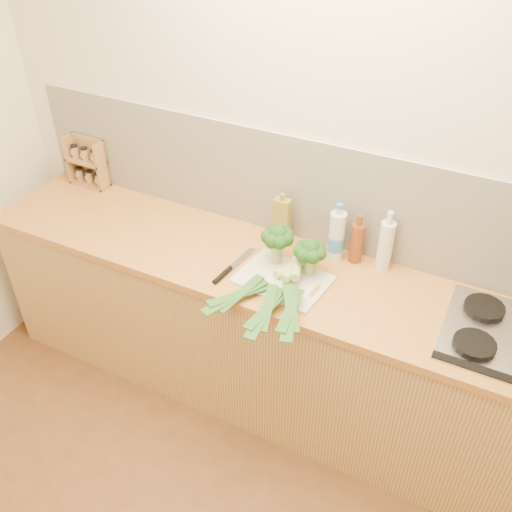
% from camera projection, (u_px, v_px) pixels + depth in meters
% --- Properties ---
extents(room_shell, '(3.50, 3.50, 3.50)m').
position_uv_depth(room_shell, '(313.00, 193.00, 2.72)').
color(room_shell, beige).
rests_on(room_shell, ground).
extents(counter, '(3.20, 0.62, 0.90)m').
position_uv_depth(counter, '(284.00, 339.00, 2.94)').
color(counter, tan).
rests_on(counter, ground).
extents(chopping_board, '(0.44, 0.34, 0.01)m').
position_uv_depth(chopping_board, '(283.00, 279.00, 2.62)').
color(chopping_board, beige).
rests_on(chopping_board, counter).
extents(broccoli_left, '(0.15, 0.15, 0.21)m').
position_uv_depth(broccoli_left, '(278.00, 237.00, 2.63)').
color(broccoli_left, '#9BAF66').
rests_on(broccoli_left, chopping_board).
extents(broccoli_right, '(0.15, 0.15, 0.19)m').
position_uv_depth(broccoli_right, '(310.00, 251.00, 2.56)').
color(broccoli_right, '#9BAF66').
rests_on(broccoli_right, chopping_board).
extents(leek_front, '(0.30, 0.60, 0.04)m').
position_uv_depth(leek_front, '(273.00, 277.00, 2.58)').
color(leek_front, white).
rests_on(leek_front, chopping_board).
extents(leek_mid, '(0.12, 0.64, 0.04)m').
position_uv_depth(leek_mid, '(283.00, 281.00, 2.53)').
color(leek_mid, white).
rests_on(leek_mid, chopping_board).
extents(leek_back, '(0.24, 0.59, 0.04)m').
position_uv_depth(leek_back, '(294.00, 282.00, 2.50)').
color(leek_back, white).
rests_on(leek_back, chopping_board).
extents(chefs_knife, '(0.07, 0.33, 0.02)m').
position_uv_depth(chefs_knife, '(228.00, 271.00, 2.66)').
color(chefs_knife, silver).
rests_on(chefs_knife, counter).
extents(spice_rack, '(0.24, 0.09, 0.28)m').
position_uv_depth(spice_rack, '(89.00, 164.00, 3.26)').
color(spice_rack, '#A36F45').
rests_on(spice_rack, counter).
extents(oil_tin, '(0.08, 0.05, 0.27)m').
position_uv_depth(oil_tin, '(282.00, 221.00, 2.79)').
color(oil_tin, olive).
rests_on(oil_tin, counter).
extents(glass_bottle, '(0.07, 0.07, 0.31)m').
position_uv_depth(glass_bottle, '(385.00, 245.00, 2.62)').
color(glass_bottle, silver).
rests_on(glass_bottle, counter).
extents(amber_bottle, '(0.06, 0.06, 0.26)m').
position_uv_depth(amber_bottle, '(357.00, 242.00, 2.68)').
color(amber_bottle, brown).
rests_on(amber_bottle, counter).
extents(water_bottle, '(0.08, 0.08, 0.28)m').
position_uv_depth(water_bottle, '(336.00, 237.00, 2.69)').
color(water_bottle, silver).
rests_on(water_bottle, counter).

